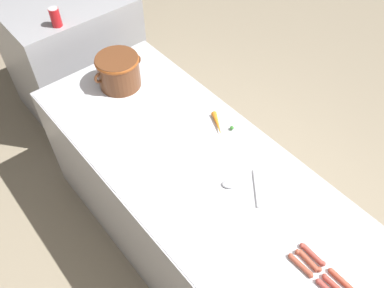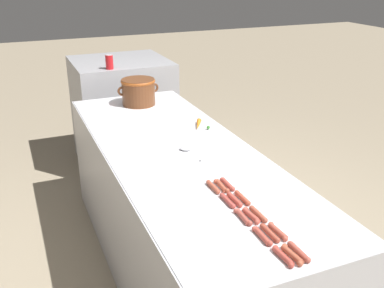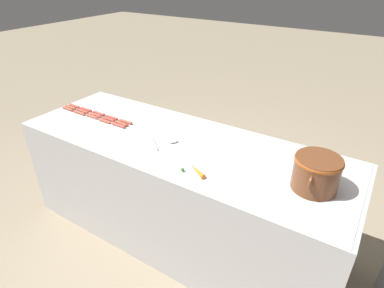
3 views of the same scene
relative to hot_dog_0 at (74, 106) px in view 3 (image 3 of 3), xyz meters
The scene contains 20 objects.
ground_plane 1.44m from the hot_dog_0, 89.14° to the left, with size 20.00×20.00×0.00m, color gray.
griddle_counter 1.22m from the hot_dog_0, 89.14° to the left, with size 0.86×2.49×0.87m.
hot_dog_0 is the anchor object (origin of this frame).
hot_dog_1 0.15m from the hot_dog_0, 91.13° to the left, with size 0.03×0.13×0.02m.
hot_dog_2 0.30m from the hot_dog_0, 90.80° to the left, with size 0.03×0.13×0.02m.
hot_dog_3 0.46m from the hot_dog_0, 90.11° to the left, with size 0.03×0.13×0.02m.
hot_dog_4 0.60m from the hot_dog_0, 90.43° to the left, with size 0.03×0.13×0.02m.
hot_dog_5 0.04m from the hot_dog_0, ahead, with size 0.03×0.13×0.02m.
hot_dog_6 0.16m from the hot_dog_0, 76.25° to the left, with size 0.03×0.13×0.02m.
hot_dog_7 0.30m from the hot_dog_0, 83.32° to the left, with size 0.03×0.13×0.02m.
hot_dog_8 0.45m from the hot_dog_0, 85.63° to the left, with size 0.03×0.13×0.02m.
hot_dog_9 0.60m from the hot_dog_0, 86.38° to the left, with size 0.03×0.13×0.02m.
hot_dog_10 0.07m from the hot_dog_0, ahead, with size 0.02×0.13×0.02m.
hot_dog_11 0.17m from the hot_dog_0, 63.63° to the left, with size 0.03×0.13×0.02m.
hot_dog_12 0.31m from the hot_dog_0, 76.84° to the left, with size 0.02×0.13×0.02m.
hot_dog_13 0.46m from the hot_dog_0, 80.52° to the left, with size 0.02×0.13×0.02m.
hot_dog_14 0.61m from the hot_dog_0, 83.05° to the left, with size 0.03×0.13×0.02m.
bean_pot 2.09m from the hot_dog_0, 88.38° to the left, with size 0.33×0.26×0.20m.
serving_spoon 1.07m from the hot_dog_0, 85.74° to the left, with size 0.20×0.23×0.02m.
carrot 1.47m from the hot_dog_0, 78.84° to the left, with size 0.11×0.17×0.03m.
Camera 3 is at (1.65, 1.16, 2.00)m, focal length 30.11 mm.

